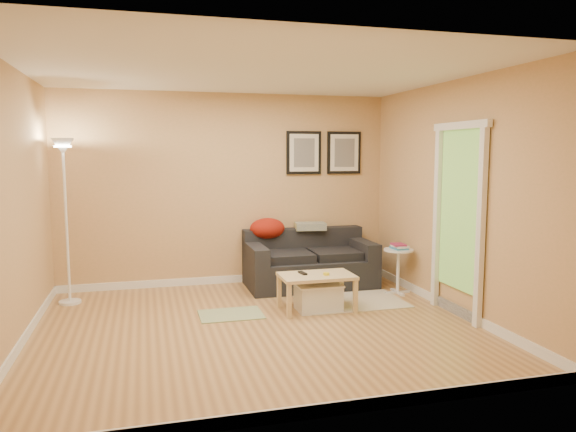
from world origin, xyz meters
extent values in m
plane|color=tan|center=(0.00, 0.00, 0.00)|extent=(4.50, 4.50, 0.00)
plane|color=white|center=(0.00, 0.00, 2.60)|extent=(4.50, 4.50, 0.00)
plane|color=tan|center=(0.00, 2.00, 1.30)|extent=(4.50, 0.00, 4.50)
plane|color=tan|center=(0.00, -2.00, 1.30)|extent=(4.50, 0.00, 4.50)
plane|color=tan|center=(-2.25, 0.00, 1.30)|extent=(0.00, 4.00, 4.00)
plane|color=tan|center=(2.25, 0.00, 1.30)|extent=(0.00, 4.00, 4.00)
cube|color=white|center=(0.00, 1.99, 0.05)|extent=(4.50, 0.02, 0.10)
cube|color=white|center=(0.00, -1.99, 0.05)|extent=(4.50, 0.02, 0.10)
cube|color=white|center=(-2.24, 0.00, 0.05)|extent=(0.02, 4.00, 0.10)
cube|color=white|center=(2.24, 0.00, 0.05)|extent=(0.02, 4.00, 0.10)
cube|color=beige|center=(1.29, 0.64, 0.01)|extent=(1.25, 0.85, 0.01)
cube|color=#668C4C|center=(-0.20, 0.50, 0.01)|extent=(0.70, 0.50, 0.01)
cube|color=black|center=(0.63, 0.50, 0.43)|extent=(0.07, 0.17, 0.02)
cylinder|color=yellow|center=(0.87, 0.36, 0.43)|extent=(0.07, 0.07, 0.03)
camera|label=1|loc=(-1.10, -5.31, 1.80)|focal=33.64mm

